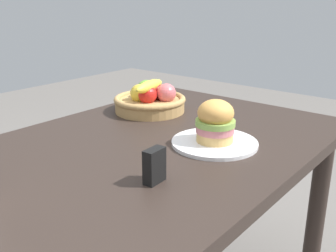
{
  "coord_description": "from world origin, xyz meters",
  "views": [
    {
      "loc": [
        -0.84,
        -0.79,
        1.2
      ],
      "look_at": [
        0.06,
        -0.05,
        0.81
      ],
      "focal_mm": 41.98,
      "sensor_mm": 36.0,
      "label": 1
    }
  ],
  "objects_px": {
    "napkin_holder": "(154,166)",
    "sandwich": "(215,121)",
    "fruit_basket": "(150,100)",
    "plate": "(214,143)"
  },
  "relations": [
    {
      "from": "napkin_holder",
      "to": "sandwich",
      "type": "bearing_deg",
      "value": 1.64
    },
    {
      "from": "fruit_basket",
      "to": "sandwich",
      "type": "bearing_deg",
      "value": -110.5
    },
    {
      "from": "sandwich",
      "to": "napkin_holder",
      "type": "xyz_separation_m",
      "value": [
        -0.32,
        -0.03,
        -0.03
      ]
    },
    {
      "from": "sandwich",
      "to": "fruit_basket",
      "type": "height_order",
      "value": "sandwich"
    },
    {
      "from": "sandwich",
      "to": "fruit_basket",
      "type": "xyz_separation_m",
      "value": [
        0.15,
        0.41,
        -0.03
      ]
    },
    {
      "from": "plate",
      "to": "sandwich",
      "type": "relative_size",
      "value": 2.02
    },
    {
      "from": "plate",
      "to": "napkin_holder",
      "type": "relative_size",
      "value": 3.03
    },
    {
      "from": "plate",
      "to": "sandwich",
      "type": "xyz_separation_m",
      "value": [
        0.0,
        0.0,
        0.07
      ]
    },
    {
      "from": "plate",
      "to": "sandwich",
      "type": "bearing_deg",
      "value": 0.0
    },
    {
      "from": "sandwich",
      "to": "napkin_holder",
      "type": "height_order",
      "value": "sandwich"
    }
  ]
}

